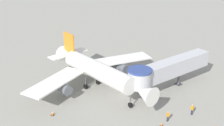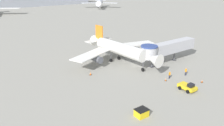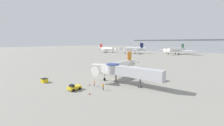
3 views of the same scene
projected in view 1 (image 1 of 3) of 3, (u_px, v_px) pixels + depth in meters
name	position (u px, v px, depth m)	size (l,w,h in m)	color
ground_plane	(123.00, 97.00, 53.91)	(800.00, 800.00, 0.00)	gray
main_airplane	(96.00, 70.00, 55.13)	(27.42, 24.23, 8.64)	white
jet_bridge	(165.00, 70.00, 54.45)	(18.55, 4.10, 5.71)	#B7B7BC
traffic_cone_near_nose	(162.00, 124.00, 45.56)	(0.39, 0.39, 0.64)	black
traffic_cone_port_wing	(52.00, 113.00, 48.23)	(0.49, 0.49, 0.81)	black
ground_crew_marshaller	(168.00, 116.00, 46.46)	(0.38, 0.31, 1.70)	#1E2338
ground_crew_wing_walker	(192.00, 109.00, 48.13)	(0.24, 0.37, 1.82)	#1E2338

